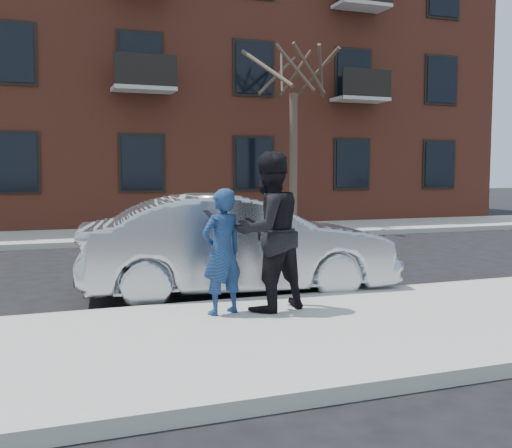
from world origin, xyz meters
name	(u,v)px	position (x,y,z in m)	size (l,w,h in m)	color
ground	(321,334)	(0.00, 0.00, 0.00)	(100.00, 100.00, 0.00)	black
near_sidewalk	(330,333)	(0.00, -0.25, 0.07)	(50.00, 3.50, 0.15)	#989590
near_curb	(272,301)	(0.00, 1.55, 0.07)	(50.00, 0.10, 0.15)	#999691
far_sidewalk	(150,235)	(0.00, 11.25, 0.07)	(50.00, 3.50, 0.15)	#989590
far_curb	(162,241)	(0.00, 9.45, 0.07)	(50.00, 0.10, 0.15)	#999691
apartment_building	(167,66)	(2.00, 18.00, 6.16)	(24.30, 10.30, 12.30)	brown
street_tree	(294,55)	(4.50, 11.00, 5.52)	(3.60, 3.60, 6.80)	#32281D
silver_sedan	(237,245)	(-0.23, 2.42, 0.79)	(1.67, 4.79, 1.58)	#999BA3
man_hoodie	(222,252)	(-0.98, 0.78, 0.94)	(0.66, 0.54, 1.57)	navy
man_peacoat	(268,232)	(-0.36, 0.78, 1.17)	(1.17, 1.02, 2.03)	black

